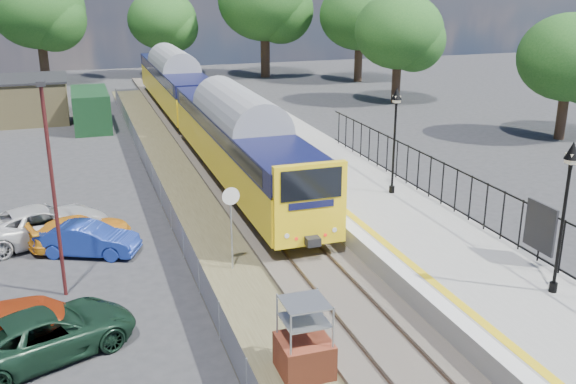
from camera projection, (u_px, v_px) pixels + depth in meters
name	position (u px, v px, depth m)	size (l,w,h in m)	color
ground	(330.00, 288.00, 21.34)	(120.00, 120.00, 0.00)	#2D2D30
track_bed	(243.00, 198.00, 29.88)	(5.90, 80.00, 0.29)	#473F38
platform	(350.00, 191.00, 29.67)	(5.00, 70.00, 0.90)	gray
platform_edge	(308.00, 186.00, 28.91)	(0.90, 70.00, 0.01)	silver
victorian_lamp_south	(568.00, 183.00, 18.05)	(0.44, 0.44, 4.60)	black
victorian_lamp_north	(396.00, 116.00, 26.99)	(0.44, 0.44, 4.60)	black
palisade_fence	(467.00, 195.00, 24.75)	(0.12, 26.00, 2.00)	black
wire_fence	(155.00, 181.00, 30.70)	(0.06, 52.00, 1.20)	#999EA3
outbuilding	(24.00, 102.00, 45.70)	(10.80, 10.10, 3.12)	#978755
tree_line	(171.00, 17.00, 57.53)	(56.80, 43.80, 11.88)	#332319
train	(199.00, 103.00, 40.79)	(2.82, 40.83, 3.51)	yellow
brick_plinth	(304.00, 339.00, 16.35)	(1.31, 1.31, 2.12)	brown
speed_sign	(231.00, 214.00, 21.94)	(0.62, 0.11, 3.08)	#999EA3
carpark_lamp	(52.00, 178.00, 19.62)	(0.25, 0.50, 6.95)	#461717
car_green	(47.00, 333.00, 17.29)	(2.22, 4.81, 1.34)	#152F20
car_red	(34.00, 321.00, 17.83)	(1.66, 4.12, 1.40)	#B13610
car_blue	(88.00, 239.00, 23.73)	(1.29, 3.70, 1.22)	navy
car_yellow	(80.00, 231.00, 24.68)	(1.58, 3.89, 1.13)	orange
car_white	(43.00, 224.00, 25.00)	(2.33, 5.05, 1.40)	silver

